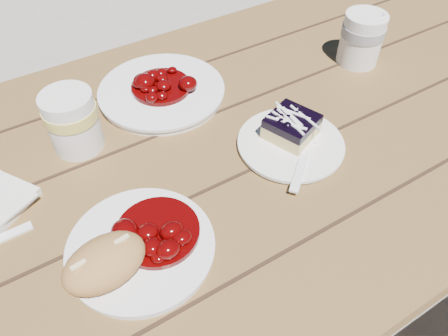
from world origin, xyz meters
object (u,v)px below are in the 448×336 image
picnic_table (214,204)px  second_cup (73,121)px  blueberry_cake (292,126)px  coffee_cup (361,39)px  second_plate (162,92)px  main_plate (141,248)px  bread_roll (105,263)px  dessert_plate (291,144)px

picnic_table → second_cup: second_cup is taller
blueberry_cake → coffee_cup: coffee_cup is taller
coffee_cup → second_cup: size_ratio=1.00×
second_plate → main_plate: bearing=-120.6°
picnic_table → second_cup: size_ratio=18.30×
blueberry_cake → second_plate: size_ratio=0.41×
picnic_table → blueberry_cake: bearing=-23.0°
main_plate → blueberry_cake: bearing=13.3°
bread_roll → coffee_cup: (0.66, 0.22, 0.01)m
main_plate → second_plate: 0.37m
dessert_plate → blueberry_cake: 0.03m
picnic_table → second_plate: bearing=93.2°
main_plate → bread_roll: (-0.06, -0.02, 0.04)m
second_plate → coffee_cup: bearing=-15.2°
picnic_table → blueberry_cake: 0.24m
bread_roll → second_plate: 0.42m
dessert_plate → bread_roll: bearing=-167.6°
blueberry_cake → bread_roll: bearing=173.7°
blueberry_cake → coffee_cup: bearing=3.6°
blueberry_cake → second_cup: (-0.33, 0.19, 0.02)m
picnic_table → coffee_cup: coffee_cup is taller
blueberry_cake → dessert_plate: bearing=-144.3°
picnic_table → bread_roll: bread_roll is taller
picnic_table → main_plate: size_ratio=9.72×
blueberry_cake → coffee_cup: (0.28, 0.13, 0.02)m
main_plate → second_cup: size_ratio=1.88×
second_cup → main_plate: bearing=-89.6°
picnic_table → coffee_cup: size_ratio=18.30×
blueberry_cake → second_plate: bearing=99.6°
coffee_cup → second_plate: size_ratio=0.44×
coffee_cup → second_plate: 0.44m
dessert_plate → coffee_cup: (0.29, 0.14, 0.05)m
blueberry_cake → second_plate: (-0.14, 0.24, -0.02)m
picnic_table → bread_roll: (-0.25, -0.15, 0.21)m
dessert_plate → coffee_cup: bearing=25.9°
bread_roll → coffee_cup: 0.70m
main_plate → coffee_cup: bearing=18.5°
picnic_table → dessert_plate: 0.22m
dessert_plate → second_cup: size_ratio=1.68×
main_plate → bread_roll: bread_roll is taller
bread_roll → second_plate: (0.24, 0.34, -0.04)m
coffee_cup → dessert_plate: bearing=-154.1°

